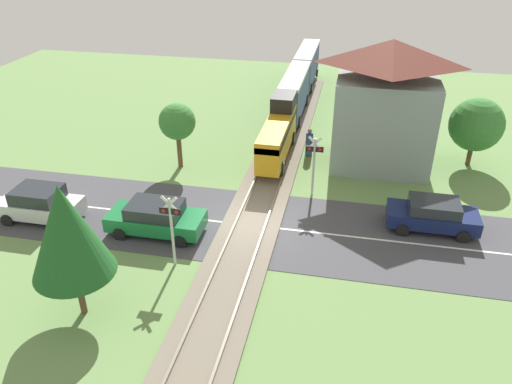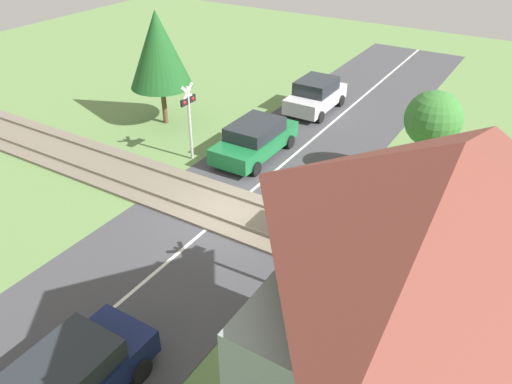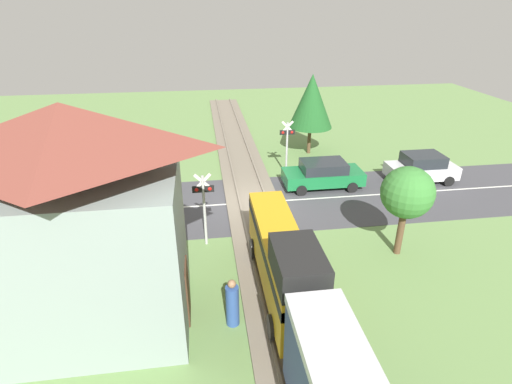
{
  "view_description": "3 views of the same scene",
  "coord_description": "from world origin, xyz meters",
  "px_view_note": "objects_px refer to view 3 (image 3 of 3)",
  "views": [
    {
      "loc": [
        4.29,
        -19.61,
        13.07
      ],
      "look_at": [
        0.0,
        1.18,
        1.2
      ],
      "focal_mm": 35.0,
      "sensor_mm": 36.0,
      "label": 1
    },
    {
      "loc": [
        12.24,
        8.7,
        10.13
      ],
      "look_at": [
        0.0,
        1.18,
        1.2
      ],
      "focal_mm": 35.0,
      "sensor_mm": 36.0,
      "label": 2
    },
    {
      "loc": [
        2.45,
        18.56,
        9.62
      ],
      "look_at": [
        0.0,
        1.18,
        1.2
      ],
      "focal_mm": 28.0,
      "sensor_mm": 36.0,
      "label": 3
    }
  ],
  "objects_px": {
    "car_behind_queue": "(422,168)",
    "pedestrian_by_station": "(232,304)",
    "station_building": "(85,231)",
    "car_far_side": "(77,213)",
    "crossing_signal_west_approach": "(287,141)",
    "crossing_signal_east_approach": "(204,200)",
    "car_near_crossing": "(323,174)"
  },
  "relations": [
    {
      "from": "car_far_side",
      "to": "crossing_signal_east_approach",
      "type": "relative_size",
      "value": 1.24
    },
    {
      "from": "car_near_crossing",
      "to": "crossing_signal_east_approach",
      "type": "distance_m",
      "value": 8.5
    },
    {
      "from": "car_far_side",
      "to": "crossing_signal_west_approach",
      "type": "height_order",
      "value": "crossing_signal_west_approach"
    },
    {
      "from": "crossing_signal_west_approach",
      "to": "crossing_signal_east_approach",
      "type": "xyz_separation_m",
      "value": [
        5.07,
        7.19,
        0.0
      ]
    },
    {
      "from": "car_near_crossing",
      "to": "car_behind_queue",
      "type": "bearing_deg",
      "value": 180.0
    },
    {
      "from": "car_behind_queue",
      "to": "pedestrian_by_station",
      "type": "relative_size",
      "value": 2.24
    },
    {
      "from": "car_near_crossing",
      "to": "station_building",
      "type": "xyz_separation_m",
      "value": [
        10.17,
        9.42,
        2.76
      ]
    },
    {
      "from": "car_far_side",
      "to": "car_behind_queue",
      "type": "relative_size",
      "value": 1.05
    },
    {
      "from": "car_near_crossing",
      "to": "car_behind_queue",
      "type": "xyz_separation_m",
      "value": [
        -5.94,
        0.0,
        0.05
      ]
    },
    {
      "from": "crossing_signal_east_approach",
      "to": "pedestrian_by_station",
      "type": "xyz_separation_m",
      "value": [
        -0.73,
        4.94,
        -1.33
      ]
    },
    {
      "from": "car_behind_queue",
      "to": "crossing_signal_east_approach",
      "type": "height_order",
      "value": "crossing_signal_east_approach"
    },
    {
      "from": "crossing_signal_east_approach",
      "to": "pedestrian_by_station",
      "type": "relative_size",
      "value": 1.91
    },
    {
      "from": "car_behind_queue",
      "to": "station_building",
      "type": "relative_size",
      "value": 0.53
    },
    {
      "from": "car_behind_queue",
      "to": "crossing_signal_east_approach",
      "type": "xyz_separation_m",
      "value": [
        12.66,
        5.04,
        1.27
      ]
    },
    {
      "from": "car_near_crossing",
      "to": "car_far_side",
      "type": "bearing_deg",
      "value": 12.91
    },
    {
      "from": "car_behind_queue",
      "to": "station_building",
      "type": "distance_m",
      "value": 18.86
    },
    {
      "from": "crossing_signal_east_approach",
      "to": "station_building",
      "type": "bearing_deg",
      "value": 51.82
    },
    {
      "from": "car_behind_queue",
      "to": "pedestrian_by_station",
      "type": "distance_m",
      "value": 15.55
    },
    {
      "from": "car_behind_queue",
      "to": "crossing_signal_east_approach",
      "type": "relative_size",
      "value": 1.17
    },
    {
      "from": "car_far_side",
      "to": "car_near_crossing",
      "type": "bearing_deg",
      "value": -167.09
    },
    {
      "from": "car_near_crossing",
      "to": "car_behind_queue",
      "type": "relative_size",
      "value": 1.13
    },
    {
      "from": "car_far_side",
      "to": "pedestrian_by_station",
      "type": "relative_size",
      "value": 2.36
    },
    {
      "from": "car_behind_queue",
      "to": "crossing_signal_west_approach",
      "type": "bearing_deg",
      "value": -15.85
    },
    {
      "from": "crossing_signal_east_approach",
      "to": "pedestrian_by_station",
      "type": "distance_m",
      "value": 5.17
    },
    {
      "from": "car_near_crossing",
      "to": "station_building",
      "type": "relative_size",
      "value": 0.61
    },
    {
      "from": "car_near_crossing",
      "to": "pedestrian_by_station",
      "type": "xyz_separation_m",
      "value": [
        5.99,
        9.97,
        -0.01
      ]
    },
    {
      "from": "crossing_signal_west_approach",
      "to": "station_building",
      "type": "distance_m",
      "value": 14.45
    },
    {
      "from": "crossing_signal_west_approach",
      "to": "pedestrian_by_station",
      "type": "bearing_deg",
      "value": 70.31
    },
    {
      "from": "car_behind_queue",
      "to": "crossing_signal_east_approach",
      "type": "distance_m",
      "value": 13.69
    },
    {
      "from": "car_far_side",
      "to": "car_behind_queue",
      "type": "bearing_deg",
      "value": -171.15
    },
    {
      "from": "car_far_side",
      "to": "station_building",
      "type": "height_order",
      "value": "station_building"
    },
    {
      "from": "crossing_signal_west_approach",
      "to": "pedestrian_by_station",
      "type": "distance_m",
      "value": 12.95
    }
  ]
}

